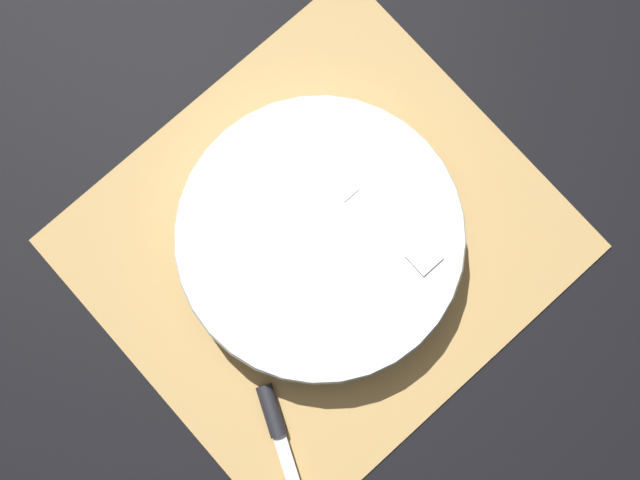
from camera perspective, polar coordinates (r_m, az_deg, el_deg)
ground_plane at (r=0.83m, az=-0.00°, el=-0.28°), size 6.00×6.00×0.00m
bamboo_mat_center at (r=0.83m, az=-0.00°, el=-0.25°), size 0.48×0.44×0.01m
fruit_salad_bowl at (r=0.79m, az=0.00°, el=0.13°), size 0.30×0.30×0.06m
paring_knife at (r=0.82m, az=-3.57°, el=-13.34°), size 0.07×0.13×0.02m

